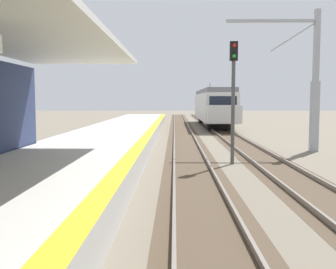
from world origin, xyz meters
TOP-DOWN VIEW (x-y plane):
  - station_platform at (-2.50, 16.00)m, footprint 5.00×80.00m
  - track_pair_nearest_platform at (1.90, 20.00)m, footprint 2.34×120.00m
  - track_pair_middle at (5.30, 20.00)m, footprint 2.34×120.00m
  - approaching_train at (5.30, 45.95)m, footprint 2.93×19.60m
  - rail_signal_post at (3.68, 20.45)m, footprint 0.32×0.34m
  - catenary_pylon_far_side at (8.39, 24.90)m, footprint 5.00×0.40m

SIDE VIEW (x-z plane):
  - track_pair_nearest_platform at x=1.90m, z-range -0.03..0.13m
  - track_pair_middle at x=5.30m, z-range -0.03..0.13m
  - station_platform at x=-2.50m, z-range 0.00..0.90m
  - approaching_train at x=5.30m, z-range -0.20..4.56m
  - rail_signal_post at x=3.68m, z-range 0.59..5.79m
  - catenary_pylon_far_side at x=8.39m, z-range -0.15..7.35m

